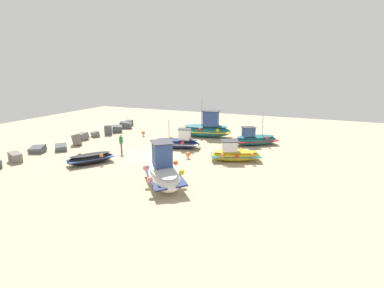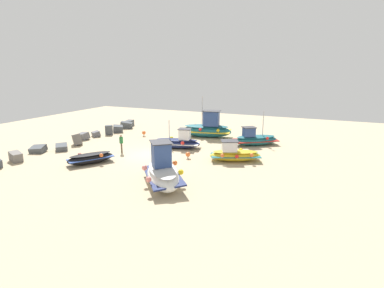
{
  "view_description": "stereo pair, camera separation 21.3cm",
  "coord_description": "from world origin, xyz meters",
  "px_view_note": "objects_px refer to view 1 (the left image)",
  "views": [
    {
      "loc": [
        -21.99,
        -13.75,
        7.4
      ],
      "look_at": [
        1.76,
        -3.44,
        0.9
      ],
      "focal_mm": 28.53,
      "sensor_mm": 36.0,
      "label": 1
    },
    {
      "loc": [
        -21.9,
        -13.94,
        7.4
      ],
      "look_at": [
        1.76,
        -3.44,
        0.9
      ],
      "focal_mm": 28.53,
      "sensor_mm": 36.0,
      "label": 2
    }
  ],
  "objects_px": {
    "fishing_boat_0": "(207,128)",
    "fishing_boat_2": "(255,139)",
    "person_walking": "(121,143)",
    "mooring_buoy_0": "(188,154)",
    "fishing_boat_3": "(177,142)",
    "mooring_buoy_1": "(143,133)",
    "fishing_boat_4": "(91,158)",
    "fishing_boat_5": "(235,154)",
    "fishing_boat_1": "(163,172)"
  },
  "relations": [
    {
      "from": "mooring_buoy_1",
      "to": "mooring_buoy_0",
      "type": "bearing_deg",
      "value": -125.72
    },
    {
      "from": "fishing_boat_0",
      "to": "fishing_boat_3",
      "type": "bearing_deg",
      "value": -109.56
    },
    {
      "from": "person_walking",
      "to": "fishing_boat_4",
      "type": "bearing_deg",
      "value": 49.82
    },
    {
      "from": "fishing_boat_4",
      "to": "mooring_buoy_1",
      "type": "relative_size",
      "value": 6.16
    },
    {
      "from": "fishing_boat_3",
      "to": "mooring_buoy_1",
      "type": "xyz_separation_m",
      "value": [
        3.01,
        5.7,
        -0.18
      ]
    },
    {
      "from": "fishing_boat_4",
      "to": "fishing_boat_5",
      "type": "relative_size",
      "value": 0.85
    },
    {
      "from": "fishing_boat_4",
      "to": "mooring_buoy_1",
      "type": "distance_m",
      "value": 10.24
    },
    {
      "from": "fishing_boat_1",
      "to": "mooring_buoy_1",
      "type": "bearing_deg",
      "value": -2.9
    },
    {
      "from": "fishing_boat_5",
      "to": "mooring_buoy_1",
      "type": "height_order",
      "value": "fishing_boat_5"
    },
    {
      "from": "fishing_boat_0",
      "to": "person_walking",
      "type": "xyz_separation_m",
      "value": [
        -9.18,
        4.6,
        0.01
      ]
    },
    {
      "from": "fishing_boat_0",
      "to": "fishing_boat_1",
      "type": "height_order",
      "value": "fishing_boat_0"
    },
    {
      "from": "mooring_buoy_0",
      "to": "fishing_boat_4",
      "type": "bearing_deg",
      "value": 123.76
    },
    {
      "from": "person_walking",
      "to": "mooring_buoy_1",
      "type": "height_order",
      "value": "person_walking"
    },
    {
      "from": "fishing_boat_0",
      "to": "mooring_buoy_1",
      "type": "bearing_deg",
      "value": -169.7
    },
    {
      "from": "fishing_boat_3",
      "to": "fishing_boat_0",
      "type": "bearing_deg",
      "value": 68.99
    },
    {
      "from": "fishing_boat_0",
      "to": "mooring_buoy_0",
      "type": "relative_size",
      "value": 10.24
    },
    {
      "from": "fishing_boat_1",
      "to": "person_walking",
      "type": "xyz_separation_m",
      "value": [
        5.14,
        7.06,
        0.11
      ]
    },
    {
      "from": "fishing_boat_1",
      "to": "mooring_buoy_1",
      "type": "xyz_separation_m",
      "value": [
        11.77,
        8.99,
        -0.47
      ]
    },
    {
      "from": "fishing_boat_0",
      "to": "fishing_boat_5",
      "type": "bearing_deg",
      "value": -65.59
    },
    {
      "from": "fishing_boat_3",
      "to": "fishing_boat_4",
      "type": "height_order",
      "value": "fishing_boat_3"
    },
    {
      "from": "fishing_boat_4",
      "to": "fishing_boat_5",
      "type": "bearing_deg",
      "value": -30.68
    },
    {
      "from": "person_walking",
      "to": "mooring_buoy_0",
      "type": "distance_m",
      "value": 6.19
    },
    {
      "from": "fishing_boat_2",
      "to": "fishing_boat_5",
      "type": "bearing_deg",
      "value": 50.55
    },
    {
      "from": "fishing_boat_4",
      "to": "mooring_buoy_0",
      "type": "height_order",
      "value": "fishing_boat_4"
    },
    {
      "from": "fishing_boat_2",
      "to": "person_walking",
      "type": "distance_m",
      "value": 12.79
    },
    {
      "from": "fishing_boat_2",
      "to": "fishing_boat_0",
      "type": "bearing_deg",
      "value": -50.56
    },
    {
      "from": "fishing_boat_2",
      "to": "mooring_buoy_0",
      "type": "xyz_separation_m",
      "value": [
        -6.87,
        4.1,
        -0.24
      ]
    },
    {
      "from": "fishing_boat_1",
      "to": "fishing_boat_4",
      "type": "height_order",
      "value": "fishing_boat_1"
    },
    {
      "from": "fishing_boat_0",
      "to": "fishing_boat_4",
      "type": "xyz_separation_m",
      "value": [
        -12.67,
        4.99,
        -0.52
      ]
    },
    {
      "from": "fishing_boat_0",
      "to": "fishing_boat_2",
      "type": "height_order",
      "value": "fishing_boat_0"
    },
    {
      "from": "fishing_boat_1",
      "to": "fishing_boat_3",
      "type": "height_order",
      "value": "fishing_boat_1"
    },
    {
      "from": "fishing_boat_1",
      "to": "fishing_boat_4",
      "type": "bearing_deg",
      "value": 37.24
    },
    {
      "from": "person_walking",
      "to": "mooring_buoy_0",
      "type": "xyz_separation_m",
      "value": [
        0.85,
        -6.1,
        -0.62
      ]
    },
    {
      "from": "fishing_boat_3",
      "to": "fishing_boat_5",
      "type": "height_order",
      "value": "fishing_boat_3"
    },
    {
      "from": "mooring_buoy_0",
      "to": "mooring_buoy_1",
      "type": "relative_size",
      "value": 0.92
    },
    {
      "from": "fishing_boat_3",
      "to": "person_walking",
      "type": "distance_m",
      "value": 5.24
    },
    {
      "from": "fishing_boat_0",
      "to": "person_walking",
      "type": "bearing_deg",
      "value": -127.63
    },
    {
      "from": "fishing_boat_1",
      "to": "mooring_buoy_1",
      "type": "distance_m",
      "value": 14.82
    },
    {
      "from": "fishing_boat_3",
      "to": "person_walking",
      "type": "xyz_separation_m",
      "value": [
        -3.62,
        3.76,
        0.4
      ]
    },
    {
      "from": "fishing_boat_2",
      "to": "person_walking",
      "type": "height_order",
      "value": "fishing_boat_2"
    },
    {
      "from": "fishing_boat_3",
      "to": "fishing_boat_4",
      "type": "relative_size",
      "value": 1.25
    },
    {
      "from": "fishing_boat_4",
      "to": "mooring_buoy_0",
      "type": "bearing_deg",
      "value": -24.4
    },
    {
      "from": "fishing_boat_2",
      "to": "fishing_boat_5",
      "type": "relative_size",
      "value": 1.04
    },
    {
      "from": "fishing_boat_4",
      "to": "fishing_boat_5",
      "type": "height_order",
      "value": "fishing_boat_5"
    },
    {
      "from": "fishing_boat_2",
      "to": "fishing_boat_3",
      "type": "xyz_separation_m",
      "value": [
        -4.1,
        6.43,
        -0.02
      ]
    },
    {
      "from": "fishing_boat_4",
      "to": "mooring_buoy_1",
      "type": "bearing_deg",
      "value": 40.48
    },
    {
      "from": "fishing_boat_1",
      "to": "fishing_boat_3",
      "type": "relative_size",
      "value": 1.06
    },
    {
      "from": "fishing_boat_5",
      "to": "person_walking",
      "type": "height_order",
      "value": "fishing_boat_5"
    },
    {
      "from": "fishing_boat_0",
      "to": "fishing_boat_5",
      "type": "relative_size",
      "value": 1.3
    },
    {
      "from": "fishing_boat_0",
      "to": "mooring_buoy_1",
      "type": "xyz_separation_m",
      "value": [
        -2.55,
        6.53,
        -0.57
      ]
    }
  ]
}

